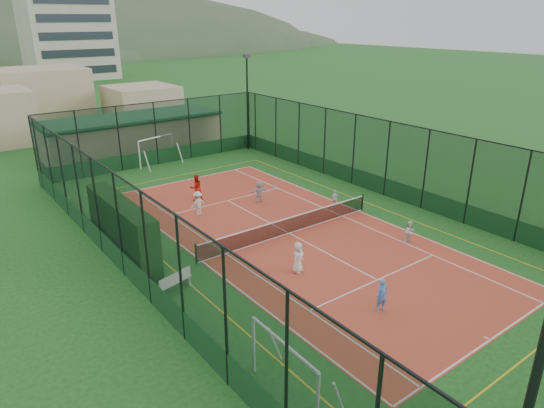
{
  "coord_description": "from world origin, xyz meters",
  "views": [
    {
      "loc": [
        -15.45,
        -18.94,
        11.19
      ],
      "look_at": [
        0.09,
        1.71,
        1.2
      ],
      "focal_mm": 32.0,
      "sensor_mm": 36.0,
      "label": 1
    }
  ],
  "objects": [
    {
      "name": "child_near_right",
      "position": [
        4.4,
        -4.69,
        0.61
      ],
      "size": [
        0.64,
        0.53,
        1.19
      ],
      "primitive_type": "imported",
      "rotation": [
        0.0,
        0.0,
        -0.14
      ],
      "color": "white",
      "rests_on": "court_slab"
    },
    {
      "name": "coach",
      "position": [
        -1.56,
        7.7,
        0.88
      ],
      "size": [
        0.89,
        0.71,
        1.74
      ],
      "primitive_type": "imported",
      "rotation": [
        0.0,
        0.0,
        3.07
      ],
      "color": "red",
      "rests_on": "court_slab"
    },
    {
      "name": "hedge_left",
      "position": [
        -8.3,
        2.71,
        1.49
      ],
      "size": [
        1.02,
        6.8,
        2.98
      ],
      "primitive_type": "cube",
      "color": "black",
      "rests_on": "ground"
    },
    {
      "name": "perimeter_fence",
      "position": [
        0.0,
        0.0,
        2.5
      ],
      "size": [
        18.12,
        34.12,
        5.0
      ],
      "primitive_type": null,
      "color": "black",
      "rests_on": "ground"
    },
    {
      "name": "court_slab",
      "position": [
        0.0,
        0.0,
        0.01
      ],
      "size": [
        11.17,
        23.97,
        0.01
      ],
      "primitive_type": "cube",
      "color": "#CC462D",
      "rests_on": "ground"
    },
    {
      "name": "floodlight_ne",
      "position": [
        8.6,
        16.6,
        4.12
      ],
      "size": [
        0.6,
        0.26,
        8.25
      ],
      "primitive_type": null,
      "color": "black",
      "rests_on": "ground"
    },
    {
      "name": "ground",
      "position": [
        0.0,
        0.0,
        0.0
      ],
      "size": [
        300.0,
        300.0,
        0.0
      ],
      "primitive_type": "plane",
      "color": "#204C1A",
      "rests_on": "ground"
    },
    {
      "name": "child_far_left",
      "position": [
        -2.71,
        5.37,
        0.76
      ],
      "size": [
        0.98,
        0.57,
        1.5
      ],
      "primitive_type": "imported",
      "rotation": [
        0.0,
        0.0,
        3.16
      ],
      "color": "silver",
      "rests_on": "court_slab"
    },
    {
      "name": "child_far_back",
      "position": [
        1.51,
        4.98,
        0.7
      ],
      "size": [
        1.33,
        0.6,
        1.38
      ],
      "primitive_type": "imported",
      "rotation": [
        0.0,
        0.0,
        2.99
      ],
      "color": "silver",
      "rests_on": "court_slab"
    },
    {
      "name": "tennis_net",
      "position": [
        0.0,
        0.0,
        0.53
      ],
      "size": [
        11.67,
        0.12,
        1.06
      ],
      "primitive_type": null,
      "color": "black",
      "rests_on": "ground"
    },
    {
      "name": "child_near_left",
      "position": [
        -2.41,
        -3.62,
        0.76
      ],
      "size": [
        0.87,
        0.75,
        1.51
      ],
      "primitive_type": "imported",
      "rotation": [
        0.0,
        0.0,
        0.44
      ],
      "color": "white",
      "rests_on": "court_slab"
    },
    {
      "name": "child_near_mid",
      "position": [
        -1.77,
        -8.14,
        0.73
      ],
      "size": [
        0.59,
        0.46,
        1.44
      ],
      "primitive_type": "imported",
      "rotation": [
        0.0,
        0.0,
        -0.24
      ],
      "color": "#4D8FDA",
      "rests_on": "court_slab"
    },
    {
      "name": "white_bench",
      "position": [
        -7.8,
        -1.66,
        0.48
      ],
      "size": [
        1.78,
        0.88,
        0.96
      ],
      "primitive_type": null,
      "rotation": [
        0.0,
        0.0,
        0.25
      ],
      "color": "white",
      "rests_on": "ground"
    },
    {
      "name": "child_far_right",
      "position": [
        4.67,
        1.28,
        0.61
      ],
      "size": [
        0.73,
        0.39,
        1.19
      ],
      "primitive_type": "imported",
      "rotation": [
        0.0,
        0.0,
        3.29
      ],
      "color": "white",
      "rests_on": "court_slab"
    },
    {
      "name": "clubhouse",
      "position": [
        0.0,
        22.0,
        1.57
      ],
      "size": [
        15.2,
        7.2,
        3.15
      ],
      "primitive_type": null,
      "color": "tan",
      "rests_on": "ground"
    },
    {
      "name": "futsal_goal_near",
      "position": [
        -8.01,
        -9.62,
        1.07
      ],
      "size": [
        3.35,
        1.04,
        2.15
      ],
      "primitive_type": null,
      "rotation": [
        0.0,
        0.0,
        1.55
      ],
      "color": "white",
      "rests_on": "ground"
    },
    {
      "name": "tennis_balls",
      "position": [
        0.48,
        1.4,
        0.04
      ],
      "size": [
        3.47,
        1.31,
        0.07
      ],
      "color": "#CCE033",
      "rests_on": "court_slab"
    },
    {
      "name": "futsal_goal_far",
      "position": [
        -0.12,
        16.92,
        1.12
      ],
      "size": [
        3.61,
        1.9,
        2.24
      ],
      "primitive_type": null,
      "rotation": [
        0.0,
        0.0,
        0.27
      ],
      "color": "white",
      "rests_on": "ground"
    }
  ]
}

